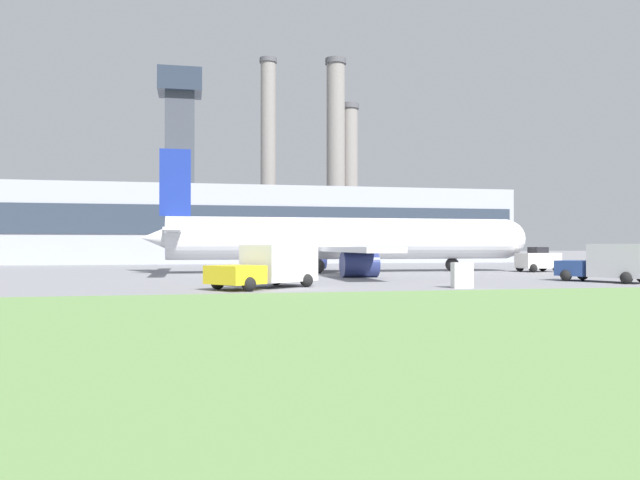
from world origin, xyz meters
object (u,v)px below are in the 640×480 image
at_px(pushback_tug, 538,261).
at_px(airplane, 340,240).
at_px(baggage_truck, 610,263).
at_px(fuel_truck, 270,266).

bearing_deg(pushback_tug, airplane, 171.45).
distance_m(pushback_tug, baggage_truck, 14.98).
height_order(pushback_tug, baggage_truck, baggage_truck).
bearing_deg(baggage_truck, fuel_truck, -178.18).
relative_size(airplane, pushback_tug, 9.72).
distance_m(airplane, fuel_truck, 19.36).
bearing_deg(pushback_tug, fuel_truck, -148.30).
distance_m(airplane, baggage_truck, 21.00).
xyz_separation_m(airplane, baggage_truck, (12.37, -16.90, -1.54)).
relative_size(airplane, fuel_truck, 5.27).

